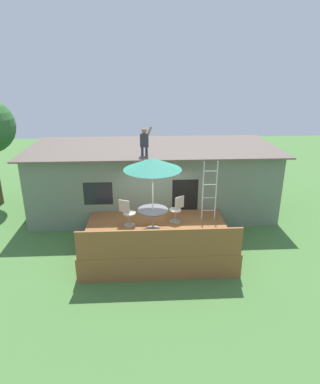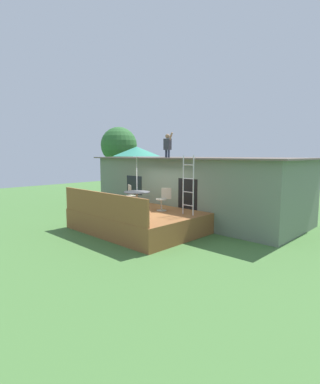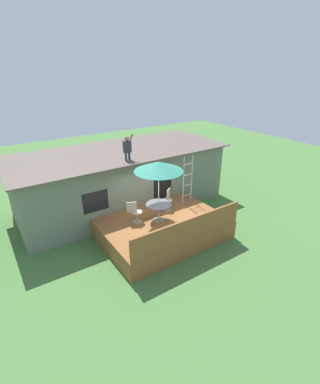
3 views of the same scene
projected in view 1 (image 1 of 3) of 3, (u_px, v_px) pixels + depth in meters
name	position (u px, v px, depth m)	size (l,w,h in m)	color
ground_plane	(157.00, 249.00, 11.86)	(40.00, 40.00, 0.00)	#477538
house	(153.00, 179.00, 14.71)	(10.50, 4.50, 2.90)	slate
deck	(157.00, 239.00, 11.72)	(4.97, 3.74, 0.80)	brown
deck_railing	(160.00, 244.00, 9.72)	(4.87, 0.08, 0.90)	brown
patio_table	(153.00, 214.00, 11.35)	(1.04, 1.04, 0.74)	#A59E8C
patio_umbrella	(152.00, 164.00, 10.73)	(1.90, 1.90, 2.54)	silver
step_ladder	(209.00, 191.00, 11.94)	(0.52, 0.04, 2.20)	silver
person_figure	(144.00, 140.00, 12.52)	(0.47, 0.20, 1.11)	#33384C
patio_chair_left	(128.00, 213.00, 11.72)	(0.59, 0.44, 0.92)	#A59E8C
patio_chair_right	(177.00, 210.00, 12.02)	(0.56, 0.46, 0.92)	#A59E8C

